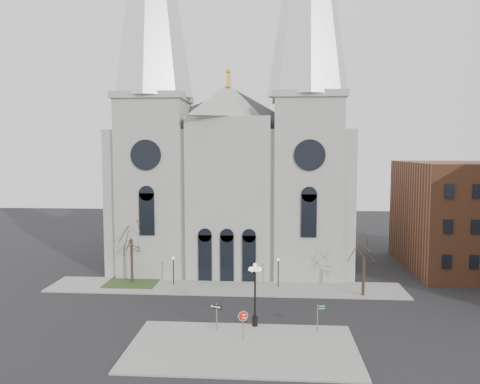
# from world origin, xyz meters

# --- Properties ---
(ground) EXTENTS (160.00, 160.00, 0.00)m
(ground) POSITION_xyz_m (0.00, 0.00, 0.00)
(ground) COLOR black
(ground) RESTS_ON ground
(sidewalk_near) EXTENTS (18.00, 10.00, 0.14)m
(sidewalk_near) POSITION_xyz_m (3.00, -5.00, 0.07)
(sidewalk_near) COLOR gray
(sidewalk_near) RESTS_ON ground
(sidewalk_far) EXTENTS (40.00, 6.00, 0.14)m
(sidewalk_far) POSITION_xyz_m (0.00, 11.00, 0.07)
(sidewalk_far) COLOR gray
(sidewalk_far) RESTS_ON ground
(grass_patch) EXTENTS (6.00, 5.00, 0.18)m
(grass_patch) POSITION_xyz_m (-11.00, 12.00, 0.09)
(grass_patch) COLOR #2C441D
(grass_patch) RESTS_ON ground
(cathedral) EXTENTS (33.00, 26.66, 54.00)m
(cathedral) POSITION_xyz_m (0.00, 22.86, 18.48)
(cathedral) COLOR #9A978F
(cathedral) RESTS_ON ground
(bg_building_brick) EXTENTS (14.00, 18.00, 14.00)m
(bg_building_brick) POSITION_xyz_m (30.00, 22.00, 7.00)
(bg_building_brick) COLOR brown
(bg_building_brick) RESTS_ON ground
(tree_left) EXTENTS (3.20, 3.20, 7.50)m
(tree_left) POSITION_xyz_m (-11.00, 12.00, 5.58)
(tree_left) COLOR black
(tree_left) RESTS_ON ground
(tree_right) EXTENTS (3.20, 3.20, 6.00)m
(tree_right) POSITION_xyz_m (15.00, 9.00, 4.47)
(tree_right) COLOR black
(tree_right) RESTS_ON ground
(ped_lamp_left) EXTENTS (0.32, 0.32, 3.26)m
(ped_lamp_left) POSITION_xyz_m (-6.00, 11.50, 2.33)
(ped_lamp_left) COLOR black
(ped_lamp_left) RESTS_ON sidewalk_far
(ped_lamp_right) EXTENTS (0.32, 0.32, 3.26)m
(ped_lamp_right) POSITION_xyz_m (6.00, 11.50, 2.33)
(ped_lamp_right) COLOR black
(ped_lamp_right) RESTS_ON sidewalk_far
(stop_sign) EXTENTS (0.88, 0.09, 2.43)m
(stop_sign) POSITION_xyz_m (2.97, -3.57, 1.87)
(stop_sign) COLOR slate
(stop_sign) RESTS_ON sidewalk_near
(globe_lamp) EXTENTS (1.47, 1.47, 5.64)m
(globe_lamp) POSITION_xyz_m (3.82, -0.50, 3.69)
(globe_lamp) COLOR black
(globe_lamp) RESTS_ON sidewalk_near
(one_way_sign) EXTENTS (0.97, 0.43, 2.37)m
(one_way_sign) POSITION_xyz_m (0.58, -1.78, 1.72)
(one_way_sign) COLOR slate
(one_way_sign) RESTS_ON sidewalk_near
(street_name_sign) EXTENTS (0.71, 0.31, 2.33)m
(street_name_sign) POSITION_xyz_m (9.27, -1.32, 1.51)
(street_name_sign) COLOR slate
(street_name_sign) RESTS_ON sidewalk_near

